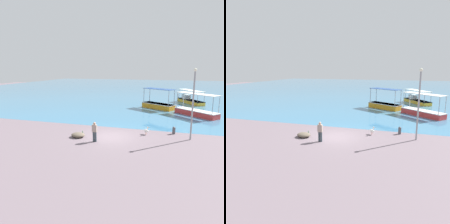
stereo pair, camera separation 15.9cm
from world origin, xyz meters
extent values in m
plane|color=slate|center=(0.00, 0.00, 0.00)|extent=(120.00, 120.00, 0.00)
cube|color=teal|center=(0.00, 48.00, 0.00)|extent=(110.00, 90.00, 0.00)
cube|color=gold|center=(7.85, 21.77, 0.31)|extent=(4.39, 5.96, 0.61)
cube|color=black|center=(7.85, 21.77, 0.58)|extent=(4.44, 6.01, 0.08)
cylinder|color=#99999E|center=(9.81, 19.70, 1.42)|extent=(0.08, 0.08, 1.61)
cylinder|color=#99999E|center=(8.76, 19.06, 1.42)|extent=(0.08, 0.08, 1.61)
cylinder|color=#99999E|center=(6.94, 24.47, 1.42)|extent=(0.08, 0.08, 1.61)
cylinder|color=#99999E|center=(5.89, 23.84, 1.42)|extent=(0.08, 0.08, 1.61)
cube|color=silver|center=(7.85, 21.77, 2.25)|extent=(4.37, 5.84, 0.05)
cube|color=silver|center=(7.15, 22.94, 0.98)|extent=(1.58, 1.70, 0.73)
cube|color=red|center=(8.04, 11.48, 0.37)|extent=(5.36, 5.01, 0.73)
cube|color=silver|center=(8.04, 11.48, 0.69)|extent=(5.42, 5.06, 0.08)
cylinder|color=#99999E|center=(10.45, 10.16, 1.78)|extent=(0.08, 0.08, 2.08)
cylinder|color=#99999E|center=(9.62, 9.23, 1.78)|extent=(0.08, 0.08, 2.08)
cylinder|color=#99999E|center=(6.45, 13.72, 1.78)|extent=(0.08, 0.08, 2.08)
cylinder|color=#99999E|center=(5.62, 12.80, 1.78)|extent=(0.08, 0.08, 2.08)
cube|color=silver|center=(8.04, 11.48, 2.84)|extent=(5.28, 4.95, 0.05)
cube|color=orange|center=(2.90, 15.14, 0.40)|extent=(5.15, 4.10, 0.80)
cube|color=silver|center=(2.90, 15.14, 0.76)|extent=(5.21, 4.16, 0.08)
cylinder|color=#99999E|center=(5.21, 14.52, 1.88)|extent=(0.08, 0.08, 2.17)
cylinder|color=#99999E|center=(4.44, 13.32, 1.88)|extent=(0.08, 0.08, 2.17)
cylinder|color=#99999E|center=(1.36, 16.95, 1.88)|extent=(0.08, 0.08, 2.17)
cylinder|color=#99999E|center=(0.60, 15.75, 1.88)|extent=(0.08, 0.08, 2.17)
cube|color=navy|center=(2.90, 15.14, 2.99)|extent=(5.04, 4.08, 0.05)
cylinder|color=#E0997A|center=(3.00, 1.57, 0.11)|extent=(0.03, 0.03, 0.22)
cylinder|color=#E0997A|center=(2.94, 1.49, 0.11)|extent=(0.03, 0.03, 0.22)
ellipsoid|color=white|center=(2.99, 1.51, 0.36)|extent=(0.61, 0.57, 0.32)
ellipsoid|color=white|center=(2.80, 1.67, 0.38)|extent=(0.20, 0.19, 0.10)
cylinder|color=white|center=(3.11, 1.41, 0.58)|extent=(0.07, 0.07, 0.26)
sphere|color=white|center=(3.11, 1.41, 0.74)|extent=(0.11, 0.11, 0.11)
cone|color=#E5933F|center=(3.24, 1.31, 0.73)|extent=(0.27, 0.23, 0.06)
cylinder|color=gray|center=(6.86, 1.11, 2.91)|extent=(0.14, 0.14, 5.83)
sphere|color=#EAEACC|center=(6.86, 1.11, 5.94)|extent=(0.28, 0.28, 0.28)
cylinder|color=#47474C|center=(5.45, 2.42, 0.26)|extent=(0.28, 0.28, 0.53)
sphere|color=#4C4C51|center=(5.45, 2.42, 0.56)|extent=(0.29, 0.29, 0.29)
cylinder|color=#314047|center=(-0.98, -1.74, 0.42)|extent=(0.16, 0.16, 0.85)
cylinder|color=#314047|center=(-0.80, -1.73, 0.42)|extent=(0.16, 0.16, 0.85)
cube|color=#A18F82|center=(-0.89, -1.73, 1.16)|extent=(0.40, 0.22, 0.62)
sphere|color=tan|center=(-0.89, -1.73, 1.58)|extent=(0.22, 0.22, 0.22)
ellipsoid|color=brown|center=(-2.75, -1.05, 0.21)|extent=(1.22, 1.04, 0.41)
cylinder|color=#3F7F4C|center=(-2.86, 0.15, 0.10)|extent=(0.07, 0.07, 0.20)
cylinder|color=#3F7F4C|center=(-2.86, 0.15, 0.24)|extent=(0.03, 0.03, 0.07)
camera|label=1|loc=(5.53, -18.11, 6.14)|focal=35.00mm
camera|label=2|loc=(5.68, -18.07, 6.14)|focal=35.00mm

